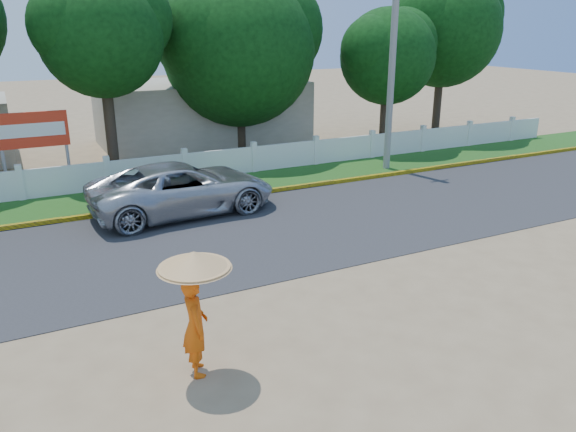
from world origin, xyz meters
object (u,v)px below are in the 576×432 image
Objects in this scene: vehicle at (183,188)px; utility_pole at (392,69)px; monk_with_parasol at (195,296)px; billboard at (33,134)px.

utility_pole is at bearing -81.92° from vehicle.
monk_with_parasol is at bearing -137.97° from utility_pole.
utility_pole is at bearing -12.77° from billboard.
billboard reaches higher than monk_with_parasol.
utility_pole reaches higher than billboard.
monk_with_parasol is 0.80× the size of billboard.
utility_pole is 3.58× the size of monk_with_parasol.
vehicle is 2.06× the size of billboard.
billboard is (-1.68, 13.96, 0.61)m from monk_with_parasol.
vehicle is at bearing -50.97° from billboard.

